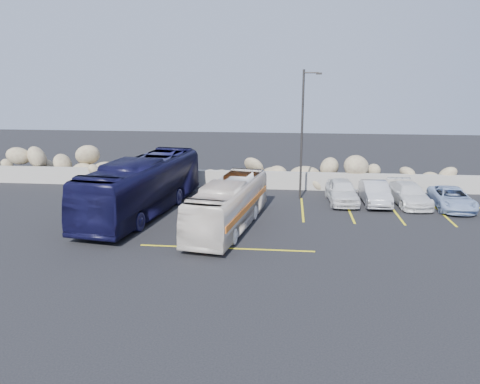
# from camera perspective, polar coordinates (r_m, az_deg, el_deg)

# --- Properties ---
(ground) EXTENTS (90.00, 90.00, 0.00)m
(ground) POSITION_cam_1_polar(r_m,az_deg,el_deg) (21.11, 0.96, -7.17)
(ground) COLOR black
(ground) RESTS_ON ground
(seawall) EXTENTS (60.00, 0.40, 1.20)m
(seawall) POSITION_cam_1_polar(r_m,az_deg,el_deg) (32.43, 2.84, 1.47)
(seawall) COLOR gray
(seawall) RESTS_ON ground
(riprap_pile) EXTENTS (54.00, 2.80, 2.60)m
(riprap_pile) POSITION_cam_1_polar(r_m,az_deg,el_deg) (33.46, 2.97, 3.08)
(riprap_pile) COLOR #917B5F
(riprap_pile) RESTS_ON ground
(parking_lines) EXTENTS (18.16, 9.36, 0.01)m
(parking_lines) POSITION_cam_1_polar(r_m,az_deg,el_deg) (26.47, 12.12, -3.05)
(parking_lines) COLOR yellow
(parking_lines) RESTS_ON ground
(lamppost) EXTENTS (1.14, 0.18, 8.00)m
(lamppost) POSITION_cam_1_polar(r_m,az_deg,el_deg) (29.32, 7.68, 7.35)
(lamppost) COLOR #2D2A28
(lamppost) RESTS_ON ground
(vintage_bus) EXTENTS (3.48, 9.09, 2.47)m
(vintage_bus) POSITION_cam_1_polar(r_m,az_deg,el_deg) (23.90, -1.37, -1.51)
(vintage_bus) COLOR silver
(vintage_bus) RESTS_ON ground
(tour_coach) EXTENTS (4.32, 11.68, 3.18)m
(tour_coach) POSITION_cam_1_polar(r_m,az_deg,el_deg) (26.90, -11.78, 0.73)
(tour_coach) COLOR black
(tour_coach) RESTS_ON ground
(car_a) EXTENTS (1.95, 4.36, 1.46)m
(car_a) POSITION_cam_1_polar(r_m,az_deg,el_deg) (29.42, 12.32, 0.11)
(car_a) COLOR silver
(car_a) RESTS_ON ground
(car_b) EXTENTS (1.48, 4.16, 1.37)m
(car_b) POSITION_cam_1_polar(r_m,az_deg,el_deg) (29.67, 16.13, -0.10)
(car_b) COLOR #B2B2B7
(car_b) RESTS_ON ground
(car_c) EXTENTS (2.19, 4.57, 1.29)m
(car_c) POSITION_cam_1_polar(r_m,az_deg,el_deg) (30.10, 19.92, -0.27)
(car_c) COLOR silver
(car_c) RESTS_ON ground
(car_d) EXTENTS (2.18, 4.47, 1.22)m
(car_d) POSITION_cam_1_polar(r_m,az_deg,el_deg) (30.23, 24.42, -0.70)
(car_d) COLOR #91A8CE
(car_d) RESTS_ON ground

